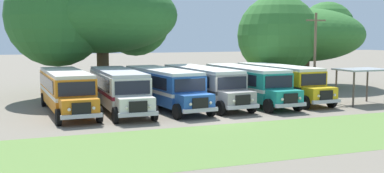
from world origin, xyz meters
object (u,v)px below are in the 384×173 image
(parked_bus_slot_3, at_px, (203,84))
(utility_pole, at_px, (315,54))
(parked_bus_slot_1, at_px, (119,88))
(parked_bus_slot_5, at_px, (280,81))
(parked_bus_slot_2, at_px, (164,86))
(parked_bus_slot_4, at_px, (247,83))
(parked_bus_slot_0, at_px, (66,89))
(waiting_shelter, at_px, (361,72))
(secondary_tree, at_px, (298,35))
(broad_shade_tree, at_px, (94,15))

(parked_bus_slot_3, bearing_deg, utility_pole, 79.51)
(parked_bus_slot_1, xyz_separation_m, parked_bus_slot_5, (13.37, 0.54, 0.00))
(parked_bus_slot_2, height_order, utility_pole, utility_pole)
(parked_bus_slot_1, relative_size, parked_bus_slot_5, 1.00)
(parked_bus_slot_4, bearing_deg, parked_bus_slot_0, -95.26)
(parked_bus_slot_0, bearing_deg, waiting_shelter, 76.63)
(parked_bus_slot_1, bearing_deg, parked_bus_slot_4, 90.39)
(secondary_tree, bearing_deg, utility_pole, -115.63)
(utility_pole, bearing_deg, waiting_shelter, -55.90)
(parked_bus_slot_2, xyz_separation_m, broad_shade_tree, (-3.34, 9.85, 5.48))
(parked_bus_slot_3, bearing_deg, parked_bus_slot_4, 78.78)
(parked_bus_slot_2, height_order, parked_bus_slot_4, same)
(parked_bus_slot_3, xyz_separation_m, utility_pole, (9.29, -0.99, 2.19))
(secondary_tree, xyz_separation_m, utility_pole, (-4.42, -9.21, -1.51))
(parked_bus_slot_1, distance_m, parked_bus_slot_3, 6.60)
(parked_bus_slot_4, bearing_deg, parked_bus_slot_1, -93.05)
(parked_bus_slot_3, distance_m, utility_pole, 9.59)
(parked_bus_slot_0, bearing_deg, utility_pole, 84.32)
(parked_bus_slot_4, bearing_deg, utility_pole, 81.50)
(parked_bus_slot_0, distance_m, broad_shade_tree, 11.42)
(broad_shade_tree, xyz_separation_m, waiting_shelter, (17.94, -13.59, -4.61))
(broad_shade_tree, bearing_deg, parked_bus_slot_5, -35.07)
(parked_bus_slot_3, height_order, utility_pole, utility_pole)
(utility_pole, bearing_deg, parked_bus_slot_5, 155.27)
(broad_shade_tree, distance_m, waiting_shelter, 22.97)
(parked_bus_slot_1, distance_m, utility_pole, 16.04)
(parked_bus_slot_1, height_order, parked_bus_slot_2, same)
(parked_bus_slot_2, relative_size, broad_shade_tree, 0.74)
(parked_bus_slot_1, height_order, parked_bus_slot_4, same)
(secondary_tree, relative_size, waiting_shelter, 4.05)
(parked_bus_slot_1, distance_m, waiting_shelter, 18.33)
(parked_bus_slot_1, bearing_deg, parked_bus_slot_0, -98.15)
(parked_bus_slot_1, height_order, parked_bus_slot_5, same)
(secondary_tree, xyz_separation_m, waiting_shelter, (-2.35, -12.26, -2.83))
(parked_bus_slot_2, height_order, broad_shade_tree, broad_shade_tree)
(parked_bus_slot_5, height_order, secondary_tree, secondary_tree)
(parked_bus_slot_2, distance_m, secondary_tree, 19.32)
(parked_bus_slot_5, distance_m, secondary_tree, 11.25)
(parked_bus_slot_0, relative_size, waiting_shelter, 3.02)
(broad_shade_tree, relative_size, waiting_shelter, 4.11)
(parked_bus_slot_5, bearing_deg, secondary_tree, 136.55)
(utility_pole, distance_m, waiting_shelter, 3.91)
(parked_bus_slot_4, height_order, broad_shade_tree, broad_shade_tree)
(parked_bus_slot_1, xyz_separation_m, secondary_tree, (20.30, 8.59, 3.70))
(parked_bus_slot_2, xyz_separation_m, secondary_tree, (16.95, 8.52, 3.70))
(parked_bus_slot_3, relative_size, broad_shade_tree, 0.74)
(parked_bus_slot_5, height_order, waiting_shelter, parked_bus_slot_5)
(secondary_tree, bearing_deg, parked_bus_slot_3, -149.07)
(parked_bus_slot_4, relative_size, secondary_tree, 0.75)
(broad_shade_tree, height_order, utility_pole, broad_shade_tree)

